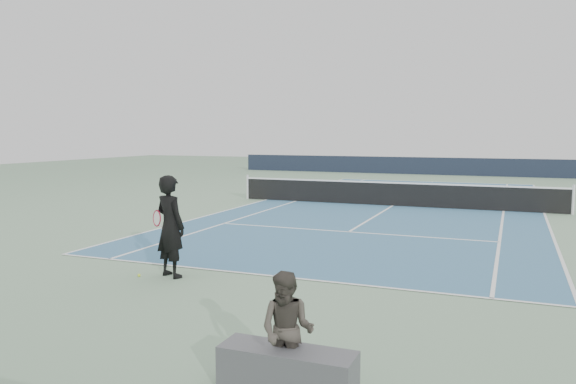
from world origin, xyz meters
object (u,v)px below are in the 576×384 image
at_px(tennis_player, 170,226).
at_px(tennis_ball, 139,275).
at_px(spectator_bench, 287,349).
at_px(tennis_net, 393,193).

xyz_separation_m(tennis_player, tennis_ball, (-0.59, -0.26, -1.00)).
height_order(tennis_player, tennis_ball, tennis_player).
relative_size(tennis_player, tennis_ball, 33.20).
bearing_deg(tennis_player, tennis_ball, -156.46).
bearing_deg(tennis_ball, spectator_bench, -37.44).
distance_m(tennis_player, tennis_ball, 1.19).
distance_m(tennis_net, spectator_bench, 16.60).
distance_m(tennis_ball, spectator_bench, 5.89).
xyz_separation_m(tennis_ball, spectator_bench, (4.66, -3.57, 0.46)).
distance_m(tennis_net, tennis_player, 12.80).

